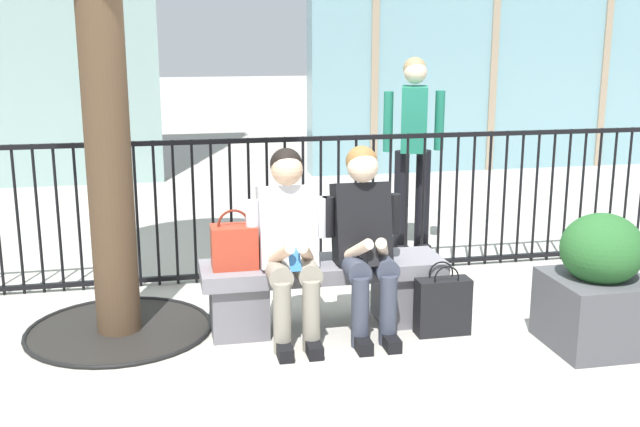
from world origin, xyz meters
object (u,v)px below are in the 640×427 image
seated_person_with_phone (289,239)px  shopping_bag (443,306)px  handbag_on_bench (234,246)px  stone_bench (323,287)px  bystander_at_railing (413,139)px  seated_person_companion (365,235)px  planter (599,286)px

seated_person_with_phone → shopping_bag: 1.09m
handbag_on_bench → stone_bench: bearing=1.0°
stone_bench → bystander_at_railing: bystander_at_railing is taller
bystander_at_railing → seated_person_companion: bearing=-117.2°
seated_person_companion → shopping_bag: seated_person_companion is taller
bystander_at_railing → planter: bearing=-79.6°
handbag_on_bench → bystander_at_railing: (1.74, 1.67, 0.41)m
handbag_on_bench → seated_person_with_phone: bearing=-19.5°
shopping_bag → planter: size_ratio=0.56×
bystander_at_railing → planter: (0.43, -2.33, -0.61)m
stone_bench → planter: (1.59, -0.67, 0.12)m
seated_person_with_phone → stone_bench: bearing=27.8°
seated_person_with_phone → handbag_on_bench: seated_person_with_phone is taller
stone_bench → bystander_at_railing: 2.16m
handbag_on_bench → planter: size_ratio=0.45×
seated_person_companion → planter: bearing=-22.0°
handbag_on_bench → shopping_bag: handbag_on_bench is taller
handbag_on_bench → shopping_bag: size_ratio=0.80×
stone_bench → seated_person_with_phone: size_ratio=1.32×
handbag_on_bench → bystander_at_railing: size_ratio=0.22×
handbag_on_bench → shopping_bag: bearing=-12.0°
seated_person_with_phone → planter: bearing=-16.5°
shopping_bag → planter: planter is taller
seated_person_companion → shopping_bag: size_ratio=2.54×
seated_person_with_phone → bystander_at_railing: 2.30m
seated_person_with_phone → seated_person_companion: (0.49, 0.00, 0.00)m
seated_person_companion → shopping_bag: bearing=-18.2°
seated_person_with_phone → seated_person_companion: bearing=0.0°
bystander_at_railing → seated_person_with_phone: bearing=-128.2°
seated_person_companion → bystander_at_railing: (0.92, 1.79, 0.35)m
seated_person_companion → handbag_on_bench: size_ratio=3.18×
planter → shopping_bag: bearing=155.9°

